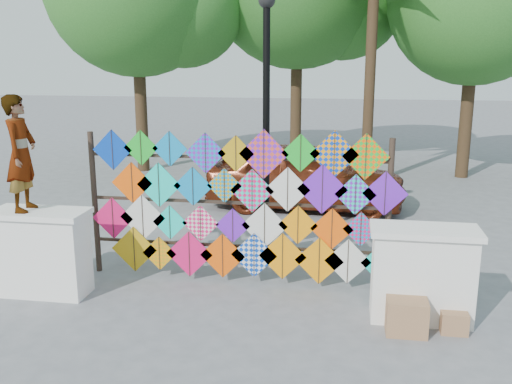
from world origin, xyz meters
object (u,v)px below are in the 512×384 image
vendor_woman (21,153)px  sedan (305,175)px  kite_rack (242,207)px  lamppost (266,102)px

vendor_woman → sedan: vendor_woman is taller
sedan → kite_rack: bearing=174.4°
kite_rack → sedan: size_ratio=1.08×
kite_rack → lamppost: lamppost is taller
kite_rack → lamppost: bearing=81.4°
lamppost → sedan: bearing=82.3°
kite_rack → lamppost: size_ratio=1.10×
kite_rack → sedan: kite_rack is taller
vendor_woman → sedan: size_ratio=0.36×
vendor_woman → lamppost: size_ratio=0.37×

